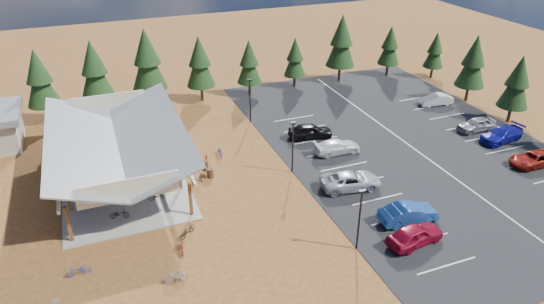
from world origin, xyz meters
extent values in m
plane|color=brown|center=(0.00, 0.00, 0.00)|extent=(140.00, 140.00, 0.00)
cube|color=black|center=(18.50, 3.00, 0.02)|extent=(27.00, 44.00, 0.04)
cube|color=gray|center=(-10.00, 7.00, 0.05)|extent=(10.60, 18.60, 0.10)
cube|color=#573519|center=(-14.60, -1.40, 1.60)|extent=(0.25, 0.25, 3.00)
cube|color=#573519|center=(-14.60, 2.80, 1.60)|extent=(0.25, 0.25, 3.00)
cube|color=#573519|center=(-14.60, 7.00, 1.60)|extent=(0.25, 0.25, 3.00)
cube|color=#573519|center=(-14.60, 11.20, 1.60)|extent=(0.25, 0.25, 3.00)
cube|color=#573519|center=(-14.60, 15.40, 1.60)|extent=(0.25, 0.25, 3.00)
cube|color=#573519|center=(-5.40, -1.40, 1.60)|extent=(0.25, 0.25, 3.00)
cube|color=#573519|center=(-5.40, 2.80, 1.60)|extent=(0.25, 0.25, 3.00)
cube|color=#573519|center=(-5.40, 7.00, 1.60)|extent=(0.25, 0.25, 3.00)
cube|color=#573519|center=(-5.40, 11.20, 1.60)|extent=(0.25, 0.25, 3.00)
cube|color=#573519|center=(-5.40, 15.40, 1.60)|extent=(0.25, 0.25, 3.00)
cube|color=beige|center=(-15.00, 7.00, 3.10)|extent=(0.22, 18.00, 0.35)
cube|color=beige|center=(-5.00, 7.00, 3.10)|extent=(0.22, 18.00, 0.35)
cube|color=slate|center=(-12.90, 7.00, 4.00)|extent=(5.85, 19.40, 2.13)
cube|color=slate|center=(-7.10, 7.00, 4.00)|extent=(5.85, 19.40, 2.13)
cube|color=beige|center=(-10.00, -2.00, 3.90)|extent=(7.50, 0.15, 1.80)
cube|color=beige|center=(-10.00, 16.00, 3.90)|extent=(7.50, 0.15, 1.80)
cylinder|color=black|center=(5.00, -10.00, 2.50)|extent=(0.14, 0.14, 5.00)
cube|color=black|center=(5.00, -10.00, 5.05)|extent=(0.50, 0.25, 0.18)
cylinder|color=black|center=(5.00, 2.00, 2.50)|extent=(0.14, 0.14, 5.00)
cube|color=black|center=(5.00, 2.00, 5.05)|extent=(0.50, 0.25, 0.18)
cylinder|color=black|center=(5.00, 14.00, 2.50)|extent=(0.14, 0.14, 5.00)
cube|color=black|center=(5.00, 14.00, 5.05)|extent=(0.50, 0.25, 0.18)
cylinder|color=#442A18|center=(-2.51, 5.35, 0.45)|extent=(0.60, 0.60, 0.90)
cylinder|color=#442A18|center=(-2.46, 3.80, 0.45)|extent=(0.60, 0.60, 0.90)
cylinder|color=#382314|center=(-16.53, 22.60, 1.04)|extent=(0.36, 0.36, 2.07)
cone|color=black|center=(-16.53, 22.60, 4.56)|extent=(3.65, 3.65, 4.98)
cone|color=black|center=(-16.53, 22.60, 6.63)|extent=(2.82, 2.82, 3.73)
cylinder|color=#382314|center=(-10.72, 22.79, 1.08)|extent=(0.36, 0.36, 2.16)
cone|color=black|center=(-10.72, 22.79, 4.76)|extent=(3.81, 3.81, 5.19)
cone|color=black|center=(-10.72, 22.79, 6.92)|extent=(2.94, 2.94, 3.89)
cylinder|color=#382314|center=(-4.69, 22.85, 1.17)|extent=(0.36, 0.36, 2.35)
cone|color=black|center=(-4.69, 22.85, 5.16)|extent=(4.13, 4.13, 5.63)
cone|color=black|center=(-4.69, 22.85, 7.51)|extent=(3.19, 3.19, 4.22)
cylinder|color=#382314|center=(1.44, 22.34, 1.01)|extent=(0.36, 0.36, 2.01)
cone|color=black|center=(1.44, 22.34, 4.42)|extent=(3.54, 3.54, 4.83)
cone|color=black|center=(1.44, 22.34, 6.44)|extent=(2.73, 2.73, 3.62)
cylinder|color=#382314|center=(7.62, 21.87, 0.89)|extent=(0.36, 0.36, 1.77)
cone|color=black|center=(7.62, 21.87, 3.90)|extent=(3.12, 3.12, 4.25)
cone|color=black|center=(7.62, 21.87, 5.67)|extent=(2.41, 2.41, 3.19)
cylinder|color=#382314|center=(14.23, 22.56, 0.82)|extent=(0.36, 0.36, 1.64)
cone|color=black|center=(14.23, 22.56, 3.61)|extent=(2.89, 2.89, 3.94)
cone|color=black|center=(14.23, 22.56, 5.25)|extent=(2.23, 2.23, 2.95)
cylinder|color=#382314|center=(20.94, 22.42, 1.12)|extent=(0.36, 0.36, 2.24)
cone|color=black|center=(20.94, 22.42, 4.92)|extent=(3.94, 3.94, 5.37)
cone|color=black|center=(20.94, 22.42, 7.16)|extent=(3.04, 3.04, 4.02)
cylinder|color=#382314|center=(28.45, 22.00, 0.87)|extent=(0.36, 0.36, 1.74)
cone|color=black|center=(28.45, 22.00, 3.82)|extent=(3.06, 3.06, 4.17)
cone|color=black|center=(28.45, 22.00, 5.56)|extent=(2.36, 2.36, 3.13)
cylinder|color=#382314|center=(32.58, 3.34, 0.96)|extent=(0.36, 0.36, 1.92)
cone|color=black|center=(32.58, 3.34, 4.21)|extent=(3.37, 3.37, 4.60)
cone|color=black|center=(32.58, 3.34, 6.13)|extent=(2.60, 2.60, 3.45)
cylinder|color=#382314|center=(32.42, 10.16, 1.02)|extent=(0.36, 0.36, 2.05)
cone|color=black|center=(32.42, 10.16, 4.50)|extent=(3.60, 3.60, 4.91)
cone|color=black|center=(32.42, 10.16, 6.55)|extent=(2.78, 2.78, 3.69)
cylinder|color=#382314|center=(33.83, 18.95, 0.78)|extent=(0.36, 0.36, 1.57)
cone|color=black|center=(33.83, 18.95, 3.45)|extent=(2.76, 2.76, 3.77)
cone|color=black|center=(33.83, 18.95, 5.02)|extent=(2.13, 2.13, 2.83)
imported|color=black|center=(-10.94, 0.15, 0.50)|extent=(1.62, 0.85, 0.81)
imported|color=gray|center=(-10.77, 3.23, 0.55)|extent=(1.51, 0.47, 0.90)
imported|color=#161D92|center=(-11.27, 9.96, 0.54)|extent=(1.76, 1.02, 0.87)
imported|color=maroon|center=(-12.13, 13.93, 0.55)|extent=(1.53, 0.56, 0.90)
imported|color=black|center=(-7.65, 1.76, 0.50)|extent=(1.53, 0.58, 0.80)
imported|color=#969B9F|center=(-8.75, 4.58, 0.56)|extent=(1.58, 0.64, 0.92)
imported|color=navy|center=(-9.11, 8.77, 0.56)|extent=(1.85, 1.00, 0.92)
imported|color=maroon|center=(-7.70, 12.50, 0.64)|extent=(1.85, 0.99, 1.07)
imported|color=#203B94|center=(-14.23, -5.52, 0.43)|extent=(1.65, 0.63, 0.85)
imported|color=maroon|center=(-7.08, -5.63, 0.48)|extent=(0.68, 1.65, 0.97)
imported|color=black|center=(-6.30, -3.91, 0.43)|extent=(1.59, 1.49, 0.85)
imported|color=gray|center=(-8.09, -8.63, 0.47)|extent=(1.57, 0.46, 0.94)
imported|color=#28429E|center=(-0.42, 7.56, 0.50)|extent=(0.90, 1.98, 1.00)
imported|color=maroon|center=(-2.25, 6.27, 0.53)|extent=(1.16, 1.81, 1.06)
imported|color=black|center=(-3.80, 3.04, 0.45)|extent=(1.82, 1.08, 0.90)
imported|color=maroon|center=(9.33, -11.05, 0.82)|extent=(4.82, 2.50, 1.57)
imported|color=#1E4792|center=(10.48, -8.59, 0.83)|extent=(4.93, 2.04, 1.59)
imported|color=#B4B5BC|center=(8.70, -2.53, 0.79)|extent=(5.71, 3.30, 1.50)
imported|color=white|center=(10.66, 3.73, 0.73)|extent=(4.86, 2.17, 1.38)
imported|color=black|center=(9.59, 7.77, 0.83)|extent=(4.93, 2.70, 1.59)
imported|color=maroon|center=(27.06, -5.34, 0.71)|extent=(4.89, 2.43, 1.33)
imported|color=navy|center=(28.08, -0.22, 0.79)|extent=(5.44, 2.85, 1.51)
imported|color=gray|center=(27.37, 2.75, 0.79)|extent=(4.40, 1.81, 1.49)
imported|color=white|center=(27.89, 10.37, 0.72)|extent=(4.31, 2.00, 1.37)
camera|label=1|loc=(-11.07, -33.99, 23.40)|focal=32.00mm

